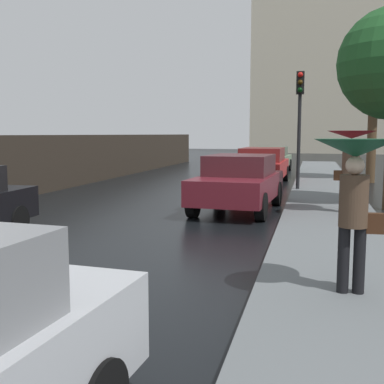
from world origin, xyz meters
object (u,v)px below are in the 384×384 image
pedestrian_with_umbrella_far (351,148)px  street_tree_near (374,79)px  car_maroon_far_lane (239,182)px  car_green_behind_camera (272,159)px  pedestrian_with_umbrella_near (355,173)px  car_red_far_ahead (262,165)px  traffic_light (300,108)px

pedestrian_with_umbrella_far → street_tree_near: (1.47, 9.20, 2.58)m
car_maroon_far_lane → street_tree_near: (4.22, 8.69, 3.49)m
street_tree_near → car_green_behind_camera: bearing=133.8°
car_maroon_far_lane → street_tree_near: street_tree_near is taller
car_green_behind_camera → car_maroon_far_lane: 13.33m
pedestrian_with_umbrella_far → street_tree_near: bearing=77.4°
car_green_behind_camera → car_maroon_far_lane: car_maroon_far_lane is taller
car_green_behind_camera → car_maroon_far_lane: bearing=-85.6°
car_green_behind_camera → pedestrian_with_umbrella_near: pedestrian_with_umbrella_near is taller
car_green_behind_camera → pedestrian_with_umbrella_far: (2.97, -13.84, 0.96)m
car_red_far_ahead → car_maroon_far_lane: size_ratio=1.10×
car_maroon_far_lane → pedestrian_with_umbrella_near: 7.12m
car_red_far_ahead → pedestrian_with_umbrella_far: pedestrian_with_umbrella_far is taller
traffic_light → car_green_behind_camera: bearing=100.2°
car_red_far_ahead → car_maroon_far_lane: 7.09m
car_red_far_ahead → car_green_behind_camera: car_red_far_ahead is taller
car_green_behind_camera → street_tree_near: (4.44, -4.63, 3.54)m
street_tree_near → car_maroon_far_lane: bearing=-115.9°
car_red_far_ahead → pedestrian_with_umbrella_near: bearing=-78.5°
car_maroon_far_lane → street_tree_near: 10.28m
car_maroon_far_lane → street_tree_near: size_ratio=0.72×
car_red_far_ahead → car_green_behind_camera: 6.23m
car_green_behind_camera → car_red_far_ahead: bearing=-85.6°
pedestrian_with_umbrella_far → traffic_light: 5.21m
car_red_far_ahead → pedestrian_with_umbrella_near: (2.47, -13.77, 0.80)m
pedestrian_with_umbrella_near → pedestrian_with_umbrella_far: (0.40, 6.17, 0.12)m
car_red_far_ahead → pedestrian_with_umbrella_far: 8.18m
pedestrian_with_umbrella_far → street_tree_near: size_ratio=0.35×
pedestrian_with_umbrella_near → traffic_light: bearing=-89.2°
car_green_behind_camera → street_tree_near: bearing=-42.7°
car_red_far_ahead → traffic_light: size_ratio=1.13×
car_maroon_far_lane → car_red_far_ahead: bearing=94.6°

